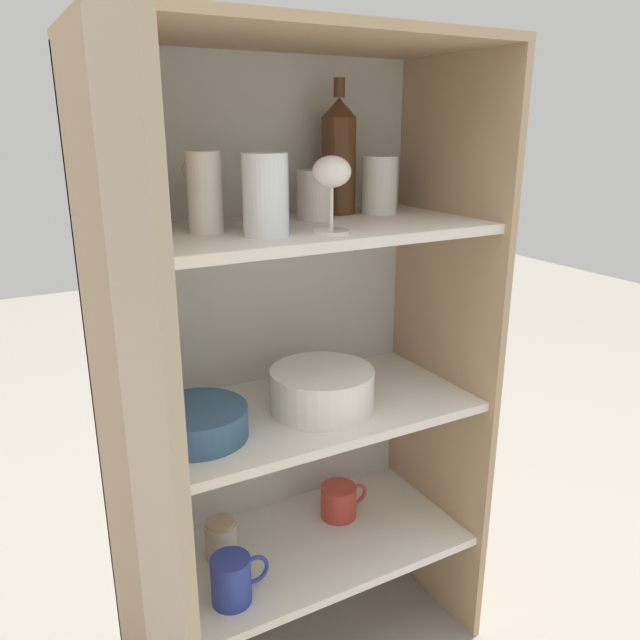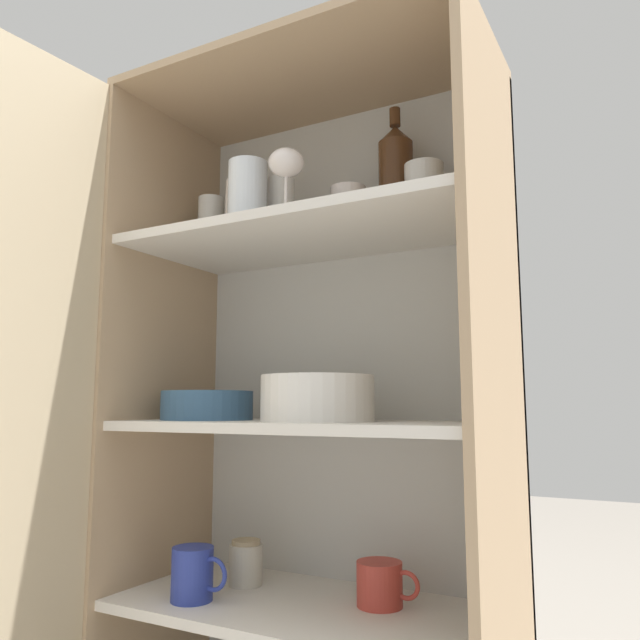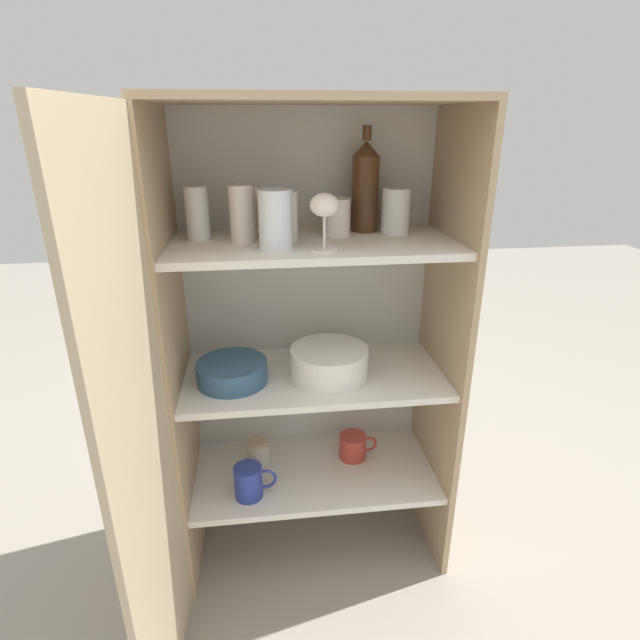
{
  "view_description": "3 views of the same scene",
  "coord_description": "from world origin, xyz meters",
  "px_view_note": "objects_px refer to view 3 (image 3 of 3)",
  "views": [
    {
      "loc": [
        -0.56,
        -0.92,
        1.22
      ],
      "look_at": [
        0.05,
        0.18,
        0.82
      ],
      "focal_mm": 35.0,
      "sensor_mm": 36.0,
      "label": 1
    },
    {
      "loc": [
        0.63,
        -0.93,
        0.66
      ],
      "look_at": [
        0.02,
        0.2,
        0.84
      ],
      "focal_mm": 35.0,
      "sensor_mm": 36.0,
      "label": 2
    },
    {
      "loc": [
        -0.14,
        -1.11,
        1.32
      ],
      "look_at": [
        0.02,
        0.2,
        0.79
      ],
      "focal_mm": 28.0,
      "sensor_mm": 36.0,
      "label": 3
    }
  ],
  "objects_px": {
    "wine_bottle": "(365,186)",
    "coffee_mug_primary": "(353,446)",
    "plate_stack_white": "(329,363)",
    "storage_jar": "(258,453)",
    "mixing_bowl_large": "(232,371)"
  },
  "relations": [
    {
      "from": "wine_bottle",
      "to": "plate_stack_white",
      "type": "xyz_separation_m",
      "value": [
        -0.12,
        -0.14,
        -0.48
      ]
    },
    {
      "from": "plate_stack_white",
      "to": "storage_jar",
      "type": "relative_size",
      "value": 2.37
    },
    {
      "from": "plate_stack_white",
      "to": "storage_jar",
      "type": "distance_m",
      "value": 0.42
    },
    {
      "from": "wine_bottle",
      "to": "coffee_mug_primary",
      "type": "bearing_deg",
      "value": -112.47
    },
    {
      "from": "plate_stack_white",
      "to": "coffee_mug_primary",
      "type": "height_order",
      "value": "plate_stack_white"
    },
    {
      "from": "plate_stack_white",
      "to": "coffee_mug_primary",
      "type": "distance_m",
      "value": 0.38
    },
    {
      "from": "mixing_bowl_large",
      "to": "storage_jar",
      "type": "relative_size",
      "value": 2.11
    },
    {
      "from": "wine_bottle",
      "to": "mixing_bowl_large",
      "type": "relative_size",
      "value": 1.44
    },
    {
      "from": "mixing_bowl_large",
      "to": "storage_jar",
      "type": "bearing_deg",
      "value": 50.28
    },
    {
      "from": "storage_jar",
      "to": "wine_bottle",
      "type": "bearing_deg",
      "value": 10.67
    },
    {
      "from": "mixing_bowl_large",
      "to": "coffee_mug_primary",
      "type": "bearing_deg",
      "value": 11.66
    },
    {
      "from": "wine_bottle",
      "to": "coffee_mug_primary",
      "type": "distance_m",
      "value": 0.83
    },
    {
      "from": "plate_stack_white",
      "to": "storage_jar",
      "type": "height_order",
      "value": "plate_stack_white"
    },
    {
      "from": "coffee_mug_primary",
      "to": "storage_jar",
      "type": "xyz_separation_m",
      "value": [
        -0.31,
        -0.01,
        0.0
      ]
    },
    {
      "from": "plate_stack_white",
      "to": "mixing_bowl_large",
      "type": "xyz_separation_m",
      "value": [
        -0.28,
        0.0,
        -0.01
      ]
    }
  ]
}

